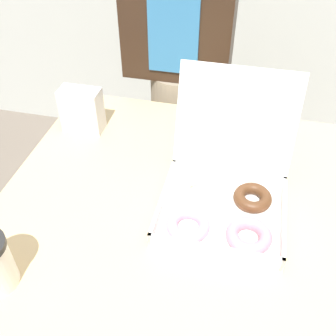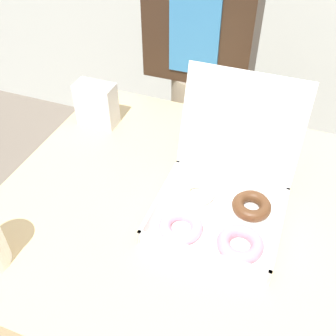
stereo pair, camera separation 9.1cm
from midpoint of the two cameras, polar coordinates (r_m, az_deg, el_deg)
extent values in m
cube|color=tan|center=(1.26, 6.03, -17.74)|extent=(0.99, 0.83, 0.77)
cube|color=white|center=(0.92, 9.91, -7.72)|extent=(0.28, 0.25, 0.01)
cube|color=white|center=(0.92, 1.76, -4.64)|extent=(0.01, 0.25, 0.04)
cube|color=white|center=(0.90, 18.62, -8.88)|extent=(0.01, 0.25, 0.04)
cube|color=white|center=(0.83, 8.11, -12.74)|extent=(0.28, 0.01, 0.04)
cube|color=white|center=(0.99, 11.67, -1.85)|extent=(0.28, 0.01, 0.04)
cube|color=white|center=(0.93, 13.33, 5.94)|extent=(0.28, 0.08, 0.24)
torus|color=pink|center=(0.88, 4.87, -8.65)|extent=(0.14, 0.14, 0.03)
torus|color=silver|center=(0.95, 6.95, -3.52)|extent=(0.12, 0.12, 0.03)
torus|color=pink|center=(0.86, 13.48, -10.82)|extent=(0.12, 0.12, 0.03)
torus|color=#4C2D19|center=(0.94, 14.78, -5.47)|extent=(0.12, 0.12, 0.03)
cube|color=silver|center=(1.18, -8.12, 9.06)|extent=(0.12, 0.06, 0.13)
cylinder|color=gray|center=(1.63, 5.42, 0.82)|extent=(0.19, 0.19, 0.81)
cube|color=teal|center=(1.24, 6.16, 20.46)|extent=(0.16, 0.01, 0.34)
camera|label=1|loc=(0.05, -87.13, 2.55)|focal=42.00mm
camera|label=2|loc=(0.05, 92.87, -2.55)|focal=42.00mm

